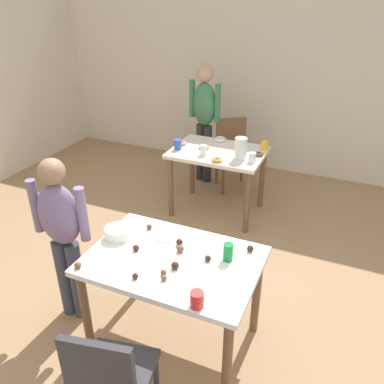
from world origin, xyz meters
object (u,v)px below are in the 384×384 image
object	(u,v)px
person_girl_near	(62,230)
soda_can	(228,252)
chair_near_table	(110,377)
person_adult_far	(204,114)
chair_far_table	(232,149)
dining_table_near	(173,271)
pitcher_far	(241,148)
dining_table_far	(218,161)
mixing_bowl	(118,232)

from	to	relation	value
person_girl_near	soda_can	world-z (taller)	person_girl_near
chair_near_table	person_adult_far	world-z (taller)	person_adult_far
chair_near_table	chair_far_table	bearing A→B (deg)	97.25
dining_table_near	person_adult_far	xyz separation A→B (m)	(-0.82, 2.60, 0.26)
chair_far_table	pitcher_far	bearing A→B (deg)	-67.40
soda_can	dining_table_near	bearing A→B (deg)	-158.23
dining_table_near	pitcher_far	world-z (taller)	pitcher_far
dining_table_far	dining_table_near	bearing A→B (deg)	-78.83
chair_far_table	person_girl_near	world-z (taller)	person_girl_near
chair_near_table	person_girl_near	xyz separation A→B (m)	(-0.84, 0.70, 0.30)
chair_near_table	pitcher_far	bearing A→B (deg)	91.92
chair_near_table	pitcher_far	world-z (taller)	pitcher_far
dining_table_near	person_adult_far	world-z (taller)	person_adult_far
mixing_bowl	soda_can	size ratio (longest dim) A/B	1.53
chair_far_table	person_girl_near	distance (m)	2.72
dining_table_far	chair_near_table	xyz separation A→B (m)	(0.37, -2.67, -0.13)
dining_table_far	person_girl_near	world-z (taller)	person_girl_near
person_girl_near	dining_table_far	bearing A→B (deg)	76.49
dining_table_near	soda_can	size ratio (longest dim) A/B	9.31
person_adult_far	mixing_bowl	size ratio (longest dim) A/B	8.07
chair_far_table	person_girl_near	size ratio (longest dim) A/B	0.65
pitcher_far	person_adult_far	bearing A→B (deg)	131.56
chair_near_table	chair_far_table	xyz separation A→B (m)	(-0.43, 3.37, 0.00)
chair_far_table	mixing_bowl	bearing A→B (deg)	-90.68
person_girl_near	pitcher_far	distance (m)	2.00
chair_near_table	soda_can	distance (m)	1.01
chair_near_table	person_girl_near	size ratio (longest dim) A/B	0.65
chair_far_table	soda_can	world-z (taller)	soda_can
dining_table_far	pitcher_far	size ratio (longest dim) A/B	4.41
person_girl_near	mixing_bowl	xyz separation A→B (m)	(0.38, 0.14, -0.00)
person_girl_near	pitcher_far	size ratio (longest dim) A/B	5.97
dining_table_far	person_girl_near	bearing A→B (deg)	-103.51
mixing_bowl	pitcher_far	bearing A→B (deg)	77.68
chair_far_table	person_adult_far	xyz separation A→B (m)	(-0.39, -0.00, 0.41)
person_adult_far	chair_far_table	bearing A→B (deg)	0.45
soda_can	chair_far_table	bearing A→B (deg)	107.36
dining_table_near	person_adult_far	bearing A→B (deg)	107.52
chair_far_table	dining_table_near	bearing A→B (deg)	-80.49
dining_table_near	chair_far_table	distance (m)	2.65
chair_far_table	person_adult_far	distance (m)	0.56
person_girl_near	person_adult_far	world-z (taller)	person_adult_far
chair_near_table	mixing_bowl	bearing A→B (deg)	118.77
dining_table_near	soda_can	distance (m)	0.40
person_adult_far	pitcher_far	xyz separation A→B (m)	(0.73, -0.82, -0.04)
dining_table_near	pitcher_far	bearing A→B (deg)	92.98
chair_far_table	person_girl_near	bearing A→B (deg)	-98.76
chair_near_table	pitcher_far	size ratio (longest dim) A/B	3.86
chair_near_table	person_adult_far	size ratio (longest dim) A/B	0.58
chair_far_table	pitcher_far	world-z (taller)	pitcher_far
person_girl_near	person_adult_far	distance (m)	2.67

